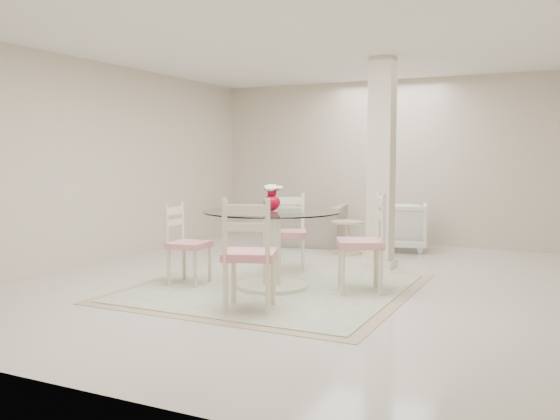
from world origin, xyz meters
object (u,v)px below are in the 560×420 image
at_px(dining_chair_east, 367,235).
at_px(armchair_white, 400,226).
at_px(dining_chair_north, 289,226).
at_px(recliner_taupe, 312,225).
at_px(dining_chair_west, 184,238).
at_px(side_table, 347,239).
at_px(dining_chair_south, 249,246).
at_px(red_vase, 272,198).
at_px(column, 381,164).
at_px(dining_table, 272,249).

xyz_separation_m(dining_chair_east, armchair_white, (-0.42, 3.04, -0.25)).
bearing_deg(dining_chair_north, recliner_taupe, 81.60).
xyz_separation_m(dining_chair_north, dining_chair_west, (-0.73, -1.22, -0.03)).
xyz_separation_m(dining_chair_west, side_table, (0.94, 2.83, -0.31)).
height_order(dining_chair_south, recliner_taupe, dining_chair_south).
height_order(red_vase, dining_chair_south, dining_chair_south).
xyz_separation_m(column, armchair_white, (-0.13, 1.54, -0.98)).
bearing_deg(red_vase, dining_chair_east, 14.76).
distance_m(dining_table, dining_chair_west, 1.02).
distance_m(dining_table, armchair_white, 3.35).
bearing_deg(recliner_taupe, side_table, 136.10).
xyz_separation_m(dining_table, dining_chair_west, (-0.99, -0.24, 0.10)).
bearing_deg(dining_chair_east, dining_table, -98.68).
bearing_deg(armchair_white, dining_chair_south, 73.48).
xyz_separation_m(dining_chair_south, recliner_taupe, (-1.08, 4.11, -0.29)).
height_order(dining_chair_east, recliner_taupe, dining_chair_east).
distance_m(column, recliner_taupe, 2.28).
bearing_deg(dining_chair_west, column, -44.69).
bearing_deg(dining_table, red_vase, -18.43).
xyz_separation_m(column, dining_chair_west, (-1.69, -2.00, -0.81)).
relative_size(dining_chair_east, dining_chair_north, 1.09).
bearing_deg(dining_chair_north, dining_chair_west, -144.08).
height_order(dining_table, armchair_white, dining_table).
distance_m(column, dining_chair_south, 2.88).
bearing_deg(dining_chair_east, side_table, -179.42).
bearing_deg(red_vase, dining_chair_south, -75.60).
xyz_separation_m(dining_chair_west, dining_chair_south, (1.24, -0.76, 0.09)).
relative_size(dining_table, dining_chair_south, 1.26).
distance_m(red_vase, dining_chair_east, 1.09).
bearing_deg(red_vase, dining_chair_north, 104.71).
bearing_deg(armchair_white, side_table, 36.01).
bearing_deg(dining_chair_west, red_vase, -81.10).
bearing_deg(red_vase, column, 68.35).
height_order(dining_chair_east, dining_chair_south, dining_chair_south).
relative_size(column, red_vase, 9.56).
distance_m(red_vase, dining_chair_west, 1.12).
bearing_deg(dining_chair_north, red_vase, -98.53).
xyz_separation_m(column, dining_chair_south, (-0.44, -2.76, -0.73)).
height_order(dining_table, recliner_taupe, dining_table).
xyz_separation_m(red_vase, side_table, (-0.05, 2.60, -0.77)).
height_order(dining_chair_east, side_table, dining_chair_east).
xyz_separation_m(column, dining_chair_east, (0.29, -1.50, -0.73)).
xyz_separation_m(dining_table, red_vase, (0.00, -0.00, 0.56)).
bearing_deg(armchair_white, red_vase, 67.86).
relative_size(column, armchair_white, 3.33).
distance_m(dining_chair_west, armchair_white, 3.87).
relative_size(recliner_taupe, armchair_white, 1.27).
distance_m(dining_chair_south, recliner_taupe, 4.26).
bearing_deg(dining_chair_west, recliner_taupe, -7.29).
bearing_deg(column, dining_chair_south, -99.16).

